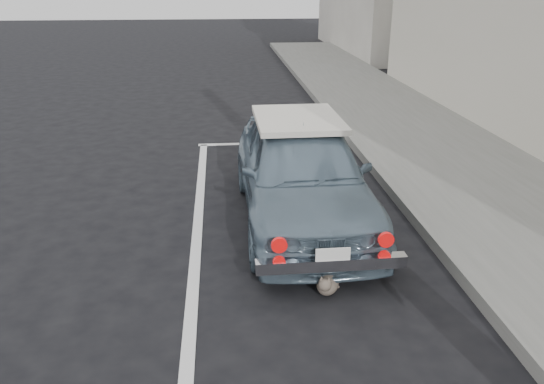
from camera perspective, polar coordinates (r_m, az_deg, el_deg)
The scene contains 4 objects.
pline_front at distance 10.09m, azimuth 0.65°, elevation 5.31°, with size 3.00×0.12×0.01m, color silver.
pline_side at distance 6.77m, azimuth -8.00°, elevation -3.56°, with size 0.12×7.00×0.01m, color silver.
retro_coupe at distance 6.66m, azimuth 3.18°, elevation 2.27°, with size 1.56×3.83×1.30m.
cat at distance 5.31m, azimuth 5.99°, elevation -9.66°, with size 0.33×0.45×0.26m.
Camera 1 is at (-0.55, -3.11, 2.90)m, focal length 35.00 mm.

